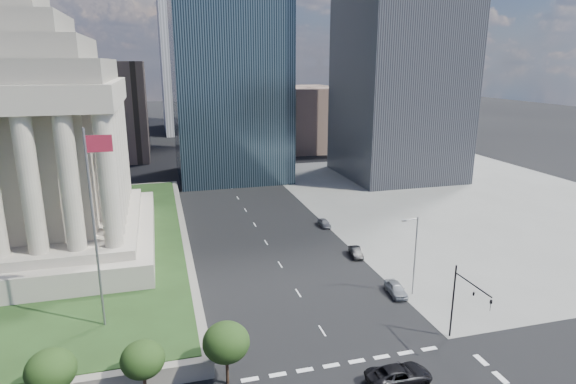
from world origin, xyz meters
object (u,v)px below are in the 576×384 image
object	(u,v)px
street_lamp_north	(414,251)
parked_sedan_far	(324,223)
war_memorial	(10,112)
parked_sedan_near	(396,289)
pickup_truck	(399,375)
traffic_signal_ne	(465,298)
flagpole	(95,220)
parked_sedan_mid	(356,252)

from	to	relation	value
street_lamp_north	parked_sedan_far	distance (m)	27.37
war_memorial	street_lamp_north	distance (m)	54.92
parked_sedan_near	parked_sedan_far	xyz separation A→B (m)	(0.00, 26.36, -0.11)
pickup_truck	parked_sedan_near	distance (m)	17.34
traffic_signal_ne	pickup_truck	size ratio (longest dim) A/B	1.34
flagpole	parked_sedan_far	world-z (taller)	flagpole
flagpole	parked_sedan_mid	size ratio (longest dim) A/B	4.93
traffic_signal_ne	pickup_truck	distance (m)	10.51
street_lamp_north	parked_sedan_mid	distance (m)	14.01
traffic_signal_ne	parked_sedan_mid	xyz separation A→B (m)	(-1.00, 24.26, -4.58)
parked_sedan_far	war_memorial	bearing A→B (deg)	-175.01
street_lamp_north	parked_sedan_mid	bearing A→B (deg)	98.03
pickup_truck	parked_sedan_near	xyz separation A→B (m)	(7.79, 15.49, -0.07)
war_memorial	parked_sedan_mid	bearing A→B (deg)	-12.45
flagpole	traffic_signal_ne	world-z (taller)	flagpole
war_memorial	flagpole	distance (m)	28.16
war_memorial	parked_sedan_far	bearing A→B (deg)	4.83
street_lamp_north	parked_sedan_far	bearing A→B (deg)	93.90
war_memorial	pickup_truck	size ratio (longest dim) A/B	6.52
traffic_signal_ne	parked_sedan_near	world-z (taller)	traffic_signal_ne
street_lamp_north	parked_sedan_mid	size ratio (longest dim) A/B	2.47
flagpole	pickup_truck	world-z (taller)	flagpole
flagpole	parked_sedan_mid	world-z (taller)	flagpole
parked_sedan_far	pickup_truck	bearing A→B (deg)	-100.38
parked_sedan_near	parked_sedan_mid	bearing A→B (deg)	96.69
flagpole	war_memorial	bearing A→B (deg)	116.89
war_memorial	street_lamp_north	world-z (taller)	war_memorial
parked_sedan_near	war_memorial	bearing A→B (deg)	160.37
parked_sedan_near	street_lamp_north	bearing A→B (deg)	-8.27
parked_sedan_near	flagpole	bearing A→B (deg)	-170.75
traffic_signal_ne	street_lamp_north	world-z (taller)	street_lamp_north
parked_sedan_mid	traffic_signal_ne	bearing A→B (deg)	-78.22
traffic_signal_ne	street_lamp_north	bearing A→B (deg)	85.81
street_lamp_north	flagpole	bearing A→B (deg)	-178.37
parked_sedan_far	traffic_signal_ne	bearing A→B (deg)	-88.34
flagpole	parked_sedan_near	size ratio (longest dim) A/B	4.48
traffic_signal_ne	parked_sedan_near	size ratio (longest dim) A/B	1.79
flagpole	street_lamp_north	distance (m)	35.95
street_lamp_north	parked_sedan_far	size ratio (longest dim) A/B	2.62
war_memorial	parked_sedan_far	xyz separation A→B (m)	(45.50, 3.85, -20.75)
street_lamp_north	pickup_truck	bearing A→B (deg)	-122.67
flagpole	pickup_truck	bearing A→B (deg)	-28.73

